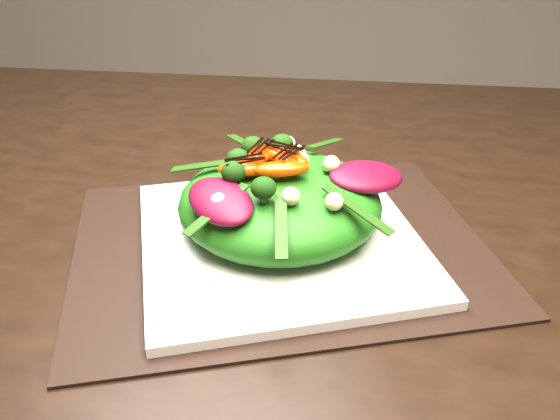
# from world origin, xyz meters

# --- Properties ---
(dining_table) EXTENTS (1.60, 0.90, 0.75)m
(dining_table) POSITION_xyz_m (0.00, 0.00, 0.73)
(dining_table) COLOR black
(dining_table) RESTS_ON floor
(placemat) EXTENTS (0.52, 0.45, 0.00)m
(placemat) POSITION_xyz_m (0.30, -0.13, 0.75)
(placemat) COLOR black
(placemat) RESTS_ON dining_table
(plate_base) EXTENTS (0.37, 0.37, 0.01)m
(plate_base) POSITION_xyz_m (0.30, -0.13, 0.76)
(plate_base) COLOR white
(plate_base) RESTS_ON placemat
(salad_bowl) EXTENTS (0.25, 0.25, 0.02)m
(salad_bowl) POSITION_xyz_m (0.30, -0.13, 0.77)
(salad_bowl) COLOR silver
(salad_bowl) RESTS_ON plate_base
(lettuce_mound) EXTENTS (0.23, 0.23, 0.07)m
(lettuce_mound) POSITION_xyz_m (0.30, -0.13, 0.81)
(lettuce_mound) COLOR #226412
(lettuce_mound) RESTS_ON salad_bowl
(radicchio_leaf) EXTENTS (0.10, 0.08, 0.02)m
(radicchio_leaf) POSITION_xyz_m (0.39, -0.12, 0.84)
(radicchio_leaf) COLOR #49071A
(radicchio_leaf) RESTS_ON lettuce_mound
(orange_segment) EXTENTS (0.06, 0.05, 0.01)m
(orange_segment) POSITION_xyz_m (0.27, -0.10, 0.85)
(orange_segment) COLOR #FF3204
(orange_segment) RESTS_ON lettuce_mound
(broccoli_floret) EXTENTS (0.03, 0.03, 0.03)m
(broccoli_floret) POSITION_xyz_m (0.25, -0.11, 0.86)
(broccoli_floret) COLOR black
(broccoli_floret) RESTS_ON lettuce_mound
(macadamia_nut) EXTENTS (0.02, 0.02, 0.02)m
(macadamia_nut) POSITION_xyz_m (0.32, -0.18, 0.85)
(macadamia_nut) COLOR #C0AE87
(macadamia_nut) RESTS_ON lettuce_mound
(balsamic_drizzle) EXTENTS (0.04, 0.02, 0.00)m
(balsamic_drizzle) POSITION_xyz_m (0.27, -0.10, 0.86)
(balsamic_drizzle) COLOR black
(balsamic_drizzle) RESTS_ON orange_segment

